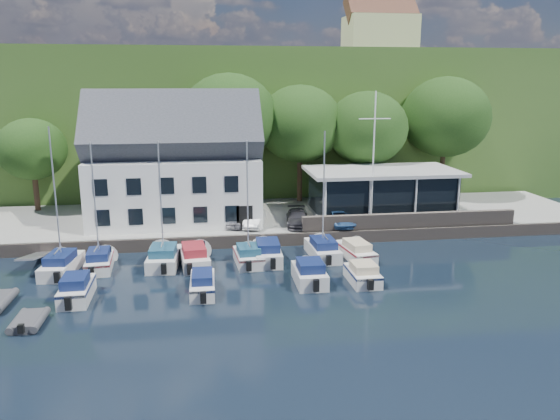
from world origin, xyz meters
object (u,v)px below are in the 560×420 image
Objects in this scene: boat_r1_6 at (323,198)px; boat_r1_1 at (95,209)px; car_blue at (338,218)px; boat_r2_2 at (202,282)px; car_white at (255,219)px; harbor_building at (175,170)px; boat_r2_4 at (363,272)px; boat_r1_0 at (56,208)px; boat_r1_7 at (356,249)px; boat_r1_4 at (248,205)px; boat_r2_3 at (310,271)px; car_dgrey at (297,218)px; boat_r1_2 at (161,203)px; dinghy_1 at (29,320)px; car_silver at (235,220)px; flagpole at (373,160)px; boat_r2_0 at (76,287)px; club_pavilion at (381,192)px; boat_r1_3 at (194,255)px; boat_r1_5 at (267,250)px.

boat_r1_1 is at bearing 178.97° from boat_r1_6.
car_blue is 0.67× the size of boat_r2_2.
harbor_building is at bearing 169.89° from car_white.
car_white is 12.64m from boat_r2_4.
harbor_building is 12.07m from boat_r1_0.
boat_r1_7 is at bearing 25.36° from boat_r2_2.
boat_r1_4 reaches higher than boat_r2_3.
boat_r1_2 reaches higher than car_dgrey.
car_blue is 1.36× the size of dinghy_1.
harbor_building is 14.28m from car_blue.
harbor_building is at bearing 159.91° from car_silver.
flagpole is 2.04× the size of boat_r2_0.
boat_r1_0 is (-7.40, -9.50, -0.85)m from harbor_building.
boat_r1_0 reaches higher than boat_r2_4.
boat_r2_2 is at bearing -81.91° from harbor_building.
car_dgrey is 7.85m from flagpole.
car_white is at bearing 128.93° from boat_r1_7.
car_white is (-11.60, -2.53, -1.41)m from club_pavilion.
flagpole is (2.78, -0.16, 4.83)m from car_blue.
car_blue is 15.60m from boat_r2_2.
boat_r1_3 is at bearing -107.55° from car_silver.
boat_r1_5 is (-3.20, -5.78, -0.85)m from car_dgrey.
boat_r2_3 is at bearing -125.78° from flagpole.
boat_r1_6 is (9.41, 0.50, 3.68)m from boat_r1_3.
car_silver is 15.53m from boat_r2_0.
club_pavilion reaches higher than boat_r2_2.
car_dgrey reaches higher than boat_r2_3.
club_pavilion is 18.76m from boat_r1_3.
boat_r1_2 reaches higher than boat_r1_0.
car_silver reaches higher than boat_r1_5.
car_blue is 0.81× the size of boat_r2_4.
flagpole reaches higher than dinghy_1.
car_white reaches higher than car_dgrey.
boat_r1_5 reaches higher than boat_r1_7.
harbor_building is 16.84m from boat_r1_7.
car_blue is 0.44× the size of boat_r1_1.
boat_r1_2 is at bearing -177.76° from boat_r1_5.
boat_r2_3 reaches higher than dinghy_1.
car_silver is 0.50× the size of boat_r1_3.
boat_r2_4 is at bearing -48.97° from harbor_building.
boat_r1_3 is 11.75m from boat_r1_7.
boat_r1_1 is (-18.32, -5.36, 2.63)m from car_blue.
boat_r1_2 reaches higher than boat_r2_3.
boat_r1_6 is (-7.10, -8.13, 1.39)m from club_pavilion.
boat_r1_1 is (2.39, 0.50, -0.22)m from boat_r1_0.
boat_r1_1 is at bearing 173.37° from boat_r1_4.
car_silver is 0.30× the size of flagpole.
boat_r1_3 is 0.75× the size of boat_r1_4.
car_silver is 14.24m from boat_r1_0.
boat_r2_3 is at bearing -22.91° from boat_r1_1.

